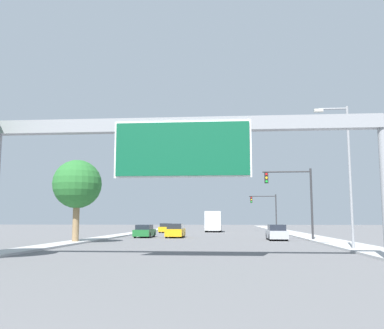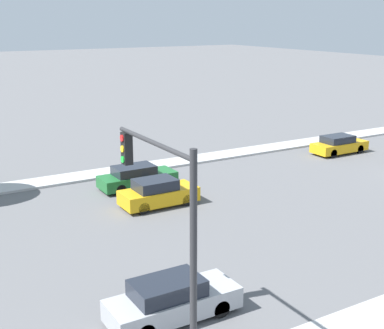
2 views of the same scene
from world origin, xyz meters
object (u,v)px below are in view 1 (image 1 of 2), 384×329
at_px(traffic_light_mid_block, 267,206).
at_px(palm_tree_background, 77,185).
at_px(sign_gantry, 183,143).
at_px(car_far_right, 166,228).
at_px(car_mid_right, 145,231).
at_px(car_mid_left, 277,233).
at_px(truck_box_primary, 213,221).
at_px(street_lamp_right, 346,166).
at_px(traffic_light_near_intersection, 296,192).
at_px(car_mid_center, 175,231).

height_order(traffic_light_mid_block, palm_tree_background, palm_tree_background).
xyz_separation_m(sign_gantry, car_far_right, (-7.00, 43.17, -5.24)).
distance_m(sign_gantry, car_mid_right, 27.71).
distance_m(car_mid_left, car_mid_right, 14.91).
distance_m(car_mid_right, traffic_light_mid_block, 28.79).
bearing_deg(car_far_right, truck_box_primary, 32.19).
xyz_separation_m(car_mid_right, car_far_right, (0.00, 16.88, -0.00)).
bearing_deg(street_lamp_right, truck_box_primary, 104.12).
distance_m(car_far_right, street_lamp_right, 39.96).
height_order(palm_tree_background, street_lamp_right, street_lamp_right).
bearing_deg(traffic_light_near_intersection, car_mid_left, 149.91).
height_order(traffic_light_near_intersection, traffic_light_mid_block, traffic_light_near_intersection).
relative_size(traffic_light_near_intersection, traffic_light_mid_block, 1.13).
height_order(sign_gantry, traffic_light_near_intersection, sign_gantry).
xyz_separation_m(car_mid_right, street_lamp_right, (17.11, -18.90, 4.87)).
xyz_separation_m(car_mid_right, traffic_light_mid_block, (15.82, 23.80, 3.44)).
distance_m(car_mid_right, palm_tree_background, 13.11).
bearing_deg(traffic_light_near_intersection, sign_gantry, -113.76).
bearing_deg(street_lamp_right, car_mid_right, 132.15).
bearing_deg(car_mid_left, truck_box_primary, 104.84).
height_order(car_mid_center, palm_tree_background, palm_tree_background).
relative_size(car_mid_center, street_lamp_right, 0.44).
distance_m(truck_box_primary, traffic_light_mid_block, 9.50).
relative_size(car_mid_center, car_far_right, 0.95).
relative_size(car_mid_right, truck_box_primary, 0.60).
height_order(car_mid_right, truck_box_primary, truck_box_primary).
xyz_separation_m(palm_tree_background, street_lamp_right, (20.79, -7.09, 0.55)).
height_order(sign_gantry, traffic_light_mid_block, sign_gantry).
bearing_deg(street_lamp_right, traffic_light_mid_block, 91.73).
bearing_deg(car_mid_center, street_lamp_right, -53.76).
bearing_deg(sign_gantry, truck_box_primary, 90.00).
bearing_deg(palm_tree_background, truck_box_primary, 72.12).
bearing_deg(car_mid_left, street_lamp_right, -77.27).
relative_size(car_mid_left, traffic_light_near_intersection, 0.68).
bearing_deg(palm_tree_background, car_far_right, 82.69).
relative_size(sign_gantry, traffic_light_mid_block, 3.35).
relative_size(car_mid_right, street_lamp_right, 0.49).
bearing_deg(palm_tree_background, traffic_light_mid_block, 61.30).
distance_m(traffic_light_near_intersection, traffic_light_mid_block, 30.00).
relative_size(car_mid_center, truck_box_primary, 0.55).
bearing_deg(traffic_light_mid_block, street_lamp_right, -88.27).
bearing_deg(car_mid_center, traffic_light_near_intersection, -25.40).
distance_m(truck_box_primary, traffic_light_near_intersection, 29.02).
bearing_deg(car_mid_center, car_mid_right, 174.51).
bearing_deg(palm_tree_background, car_mid_right, 72.70).
bearing_deg(car_mid_center, car_far_right, 101.49).
height_order(traffic_light_near_intersection, palm_tree_background, palm_tree_background).
xyz_separation_m(car_mid_left, car_far_right, (-14.00, 22.01, -0.04)).
bearing_deg(car_far_right, car_mid_center, -78.51).
bearing_deg(car_far_right, sign_gantry, -80.79).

